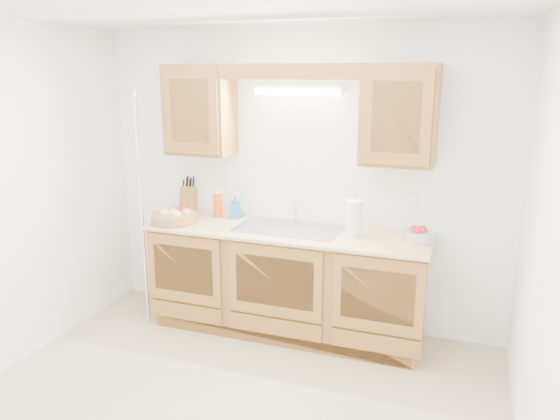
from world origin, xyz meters
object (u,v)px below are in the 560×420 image
at_px(knife_block, 188,199).
at_px(paper_towel, 354,218).
at_px(apple_bowl, 418,235).
at_px(fruit_basket, 174,216).

distance_m(knife_block, paper_towel, 1.58).
relative_size(paper_towel, apple_bowl, 1.25).
distance_m(fruit_basket, apple_bowl, 2.01).
xyz_separation_m(fruit_basket, knife_block, (-0.06, 0.35, 0.07)).
distance_m(knife_block, apple_bowl, 2.07).
bearing_deg(fruit_basket, paper_towel, 6.14).
bearing_deg(paper_towel, apple_bowl, -1.99).
bearing_deg(knife_block, paper_towel, -12.82).
height_order(fruit_basket, knife_block, knife_block).
relative_size(fruit_basket, knife_block, 1.19).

